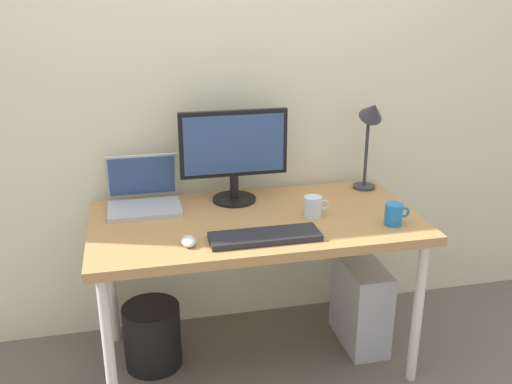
# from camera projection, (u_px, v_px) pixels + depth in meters

# --- Properties ---
(ground_plane) EXTENTS (6.00, 6.00, 0.00)m
(ground_plane) POSITION_uv_depth(u_px,v_px,m) (256.00, 357.00, 2.71)
(ground_plane) COLOR #665B51
(back_wall) EXTENTS (4.40, 0.04, 2.60)m
(back_wall) POSITION_uv_depth(u_px,v_px,m) (236.00, 67.00, 2.64)
(back_wall) COLOR beige
(back_wall) RESTS_ON ground_plane
(desk) EXTENTS (1.41, 0.71, 0.72)m
(desk) POSITION_uv_depth(u_px,v_px,m) (256.00, 231.00, 2.48)
(desk) COLOR #B7844C
(desk) RESTS_ON ground_plane
(monitor) EXTENTS (0.49, 0.20, 0.42)m
(monitor) POSITION_uv_depth(u_px,v_px,m) (234.00, 151.00, 2.57)
(monitor) COLOR black
(monitor) RESTS_ON desk
(laptop) EXTENTS (0.32, 0.27, 0.23)m
(laptop) POSITION_uv_depth(u_px,v_px,m) (143.00, 195.00, 2.57)
(laptop) COLOR #B2B2B7
(laptop) RESTS_ON desk
(desk_lamp) EXTENTS (0.11, 0.16, 0.46)m
(desk_lamp) POSITION_uv_depth(u_px,v_px,m) (371.00, 125.00, 2.68)
(desk_lamp) COLOR #333338
(desk_lamp) RESTS_ON desk
(keyboard) EXTENTS (0.44, 0.14, 0.02)m
(keyboard) POSITION_uv_depth(u_px,v_px,m) (265.00, 237.00, 2.25)
(keyboard) COLOR #232328
(keyboard) RESTS_ON desk
(mouse) EXTENTS (0.06, 0.09, 0.03)m
(mouse) POSITION_uv_depth(u_px,v_px,m) (188.00, 241.00, 2.20)
(mouse) COLOR silver
(mouse) RESTS_ON desk
(coffee_mug) EXTENTS (0.11, 0.07, 0.09)m
(coffee_mug) POSITION_uv_depth(u_px,v_px,m) (394.00, 214.00, 2.38)
(coffee_mug) COLOR #1E72BF
(coffee_mug) RESTS_ON desk
(glass_cup) EXTENTS (0.11, 0.08, 0.09)m
(glass_cup) POSITION_uv_depth(u_px,v_px,m) (313.00, 206.00, 2.46)
(glass_cup) COLOR silver
(glass_cup) RESTS_ON desk
(computer_tower) EXTENTS (0.18, 0.36, 0.42)m
(computer_tower) POSITION_uv_depth(u_px,v_px,m) (361.00, 304.00, 2.76)
(computer_tower) COLOR #B2B2B7
(computer_tower) RESTS_ON ground_plane
(wastebasket) EXTENTS (0.26, 0.26, 0.30)m
(wastebasket) POSITION_uv_depth(u_px,v_px,m) (152.00, 336.00, 2.62)
(wastebasket) COLOR black
(wastebasket) RESTS_ON ground_plane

